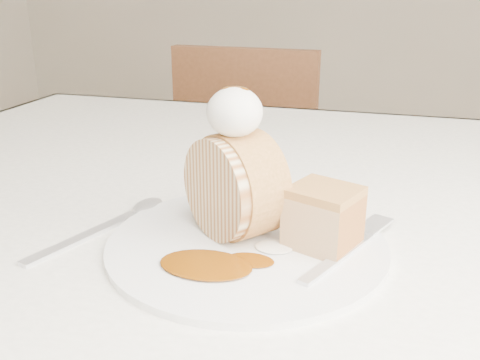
# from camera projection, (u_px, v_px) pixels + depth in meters

# --- Properties ---
(table) EXTENTS (1.40, 0.90, 0.75)m
(table) POSITION_uv_depth(u_px,v_px,m) (309.00, 243.00, 0.75)
(table) COLOR white
(table) RESTS_ON ground
(chair_far) EXTENTS (0.42, 0.42, 0.85)m
(chair_far) POSITION_uv_depth(u_px,v_px,m) (254.00, 168.00, 1.60)
(chair_far) COLOR brown
(chair_far) RESTS_ON ground
(plate) EXTENTS (0.37, 0.37, 0.01)m
(plate) POSITION_uv_depth(u_px,v_px,m) (247.00, 244.00, 0.55)
(plate) COLOR white
(plate) RESTS_ON table
(roulade_slice) EXTENTS (0.12, 0.11, 0.11)m
(roulade_slice) POSITION_uv_depth(u_px,v_px,m) (235.00, 186.00, 0.54)
(roulade_slice) COLOR beige
(roulade_slice) RESTS_ON plate
(cake_chunk) EXTENTS (0.08, 0.08, 0.05)m
(cake_chunk) POSITION_uv_depth(u_px,v_px,m) (323.00, 221.00, 0.53)
(cake_chunk) COLOR #BA7C46
(cake_chunk) RESTS_ON plate
(whipped_cream) EXTENTS (0.05, 0.05, 0.05)m
(whipped_cream) POSITION_uv_depth(u_px,v_px,m) (235.00, 112.00, 0.51)
(whipped_cream) COLOR silver
(whipped_cream) RESTS_ON roulade_slice
(caramel_drizzle) EXTENTS (0.03, 0.02, 0.01)m
(caramel_drizzle) POSITION_uv_depth(u_px,v_px,m) (235.00, 83.00, 0.51)
(caramel_drizzle) COLOR #683204
(caramel_drizzle) RESTS_ON whipped_cream
(caramel_pool) EXTENTS (0.10, 0.09, 0.00)m
(caramel_pool) POSITION_uv_depth(u_px,v_px,m) (206.00, 265.00, 0.49)
(caramel_pool) COLOR #683204
(caramel_pool) RESTS_ON plate
(fork) EXTENTS (0.09, 0.16, 0.00)m
(fork) POSITION_uv_depth(u_px,v_px,m) (338.00, 258.00, 0.51)
(fork) COLOR silver
(fork) RESTS_ON plate
(spoon) EXTENTS (0.08, 0.18, 0.00)m
(spoon) POSITION_uv_depth(u_px,v_px,m) (84.00, 237.00, 0.56)
(spoon) COLOR silver
(spoon) RESTS_ON table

